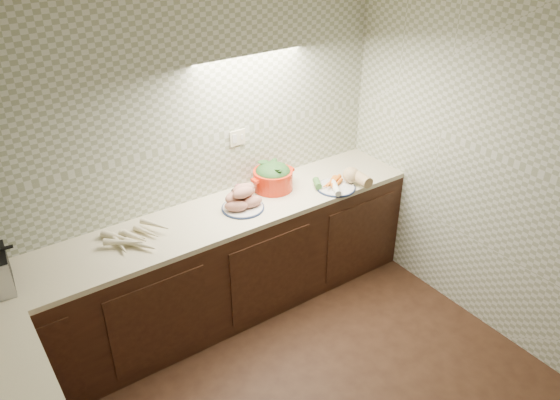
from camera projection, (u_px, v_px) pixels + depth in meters
room at (335, 232)px, 2.45m from camera, size 3.60×3.60×2.60m
counter at (160, 385)px, 3.18m from camera, size 3.60×3.60×0.90m
parsnip_pile at (141, 235)px, 3.68m from camera, size 0.40×0.37×0.08m
sweet_potato_plate at (242, 199)px, 4.02m from camera, size 0.32×0.32×0.19m
onion_bowl at (241, 193)px, 4.17m from camera, size 0.16×0.16×0.12m
dutch_oven at (273, 177)px, 4.27m from camera, size 0.38×0.33×0.22m
veg_plate at (343, 180)px, 4.33m from camera, size 0.41×0.33×0.14m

